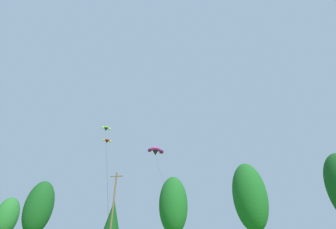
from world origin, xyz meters
The scene contains 9 objects.
treeline_tree_a centered at (-37.56, 45.41, 6.19)m, with size 4.56×4.56×10.22m.
treeline_tree_b centered at (-26.98, 41.62, 7.55)m, with size 5.17×5.17×12.47m.
treeline_tree_c centered at (-12.28, 43.62, 5.47)m, with size 3.52×3.52×8.74m.
treeline_tree_d centered at (-0.75, 43.66, 7.62)m, with size 5.20×5.20×12.59m.
treeline_tree_e centered at (12.63, 42.82, 8.56)m, with size 5.62×5.62×14.13m.
utility_pole centered at (-8.71, 35.51, 6.16)m, with size 2.20×0.26×11.78m.
parafoil_kite_high_lime_white centered at (-15.44, 41.88, 23.52)m, with size 12.47×17.53×22.47m.
parafoil_kite_mid_magenta centered at (-2.21, 35.52, 15.07)m, with size 6.35×7.46×14.21m.
parafoil_kite_far_red_yellow centered at (-15.47, 43.16, 21.04)m, with size 12.41×18.72×19.99m.
Camera 1 is at (6.73, 1.86, 2.49)m, focal length 23.24 mm.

